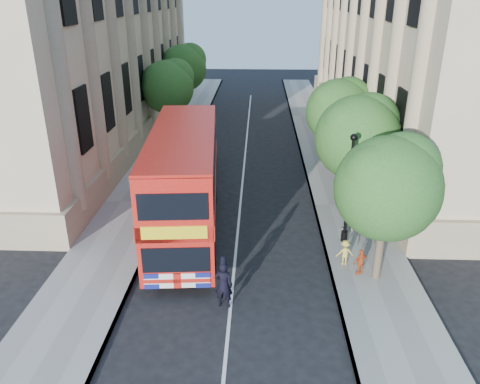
# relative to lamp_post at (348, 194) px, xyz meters

# --- Properties ---
(ground) EXTENTS (120.00, 120.00, 0.00)m
(ground) POSITION_rel_lamp_post_xyz_m (-5.00, -6.00, -2.51)
(ground) COLOR black
(ground) RESTS_ON ground
(pavement_right) EXTENTS (3.50, 80.00, 0.12)m
(pavement_right) POSITION_rel_lamp_post_xyz_m (0.75, 4.00, -2.45)
(pavement_right) COLOR gray
(pavement_right) RESTS_ON ground
(pavement_left) EXTENTS (3.50, 80.00, 0.12)m
(pavement_left) POSITION_rel_lamp_post_xyz_m (-10.75, 4.00, -2.45)
(pavement_left) COLOR gray
(pavement_left) RESTS_ON ground
(building_right) EXTENTS (12.00, 38.00, 18.00)m
(building_right) POSITION_rel_lamp_post_xyz_m (8.80, 18.00, 6.49)
(building_right) COLOR tan
(building_right) RESTS_ON ground
(building_left) EXTENTS (12.00, 38.00, 18.00)m
(building_left) POSITION_rel_lamp_post_xyz_m (-18.80, 18.00, 6.49)
(building_left) COLOR tan
(building_left) RESTS_ON ground
(tree_right_near) EXTENTS (4.00, 4.00, 6.08)m
(tree_right_near) POSITION_rel_lamp_post_xyz_m (0.84, -2.97, 1.74)
(tree_right_near) COLOR #473828
(tree_right_near) RESTS_ON ground
(tree_right_mid) EXTENTS (4.20, 4.20, 6.37)m
(tree_right_mid) POSITION_rel_lamp_post_xyz_m (0.84, 3.03, 1.93)
(tree_right_mid) COLOR #473828
(tree_right_mid) RESTS_ON ground
(tree_right_far) EXTENTS (4.00, 4.00, 6.15)m
(tree_right_far) POSITION_rel_lamp_post_xyz_m (0.84, 9.03, 1.80)
(tree_right_far) COLOR #473828
(tree_right_far) RESTS_ON ground
(tree_left_far) EXTENTS (4.00, 4.00, 6.30)m
(tree_left_far) POSITION_rel_lamp_post_xyz_m (-10.96, 16.03, 1.93)
(tree_left_far) COLOR #473828
(tree_left_far) RESTS_ON ground
(tree_left_back) EXTENTS (4.20, 4.20, 6.65)m
(tree_left_back) POSITION_rel_lamp_post_xyz_m (-10.96, 24.03, 2.20)
(tree_left_back) COLOR #473828
(tree_left_back) RESTS_ON ground
(lamp_post) EXTENTS (0.32, 0.32, 5.16)m
(lamp_post) POSITION_rel_lamp_post_xyz_m (0.00, 0.00, 0.00)
(lamp_post) COLOR black
(lamp_post) RESTS_ON pavement_right
(double_decker_bus) EXTENTS (3.70, 10.96, 4.98)m
(double_decker_bus) POSITION_rel_lamp_post_xyz_m (-7.46, 0.69, 0.24)
(double_decker_bus) COLOR #B1150C
(double_decker_bus) RESTS_ON ground
(box_van) EXTENTS (2.29, 4.77, 2.64)m
(box_van) POSITION_rel_lamp_post_xyz_m (-7.89, 9.66, -1.22)
(box_van) COLOR black
(box_van) RESTS_ON ground
(police_constable) EXTENTS (0.74, 0.54, 1.88)m
(police_constable) POSITION_rel_lamp_post_xyz_m (-5.25, -5.00, -1.57)
(police_constable) COLOR black
(police_constable) RESTS_ON ground
(woman_pedestrian) EXTENTS (0.82, 0.66, 1.63)m
(woman_pedestrian) POSITION_rel_lamp_post_xyz_m (0.28, 1.16, -1.58)
(woman_pedestrian) COLOR silver
(woman_pedestrian) RESTS_ON pavement_right
(child_a) EXTENTS (0.73, 0.54, 1.15)m
(child_a) POSITION_rel_lamp_post_xyz_m (0.18, -2.81, -1.81)
(child_a) COLOR #C55222
(child_a) RESTS_ON pavement_right
(child_b) EXTENTS (0.77, 0.51, 1.12)m
(child_b) POSITION_rel_lamp_post_xyz_m (-0.33, -2.05, -1.83)
(child_b) COLOR gold
(child_b) RESTS_ON pavement_right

